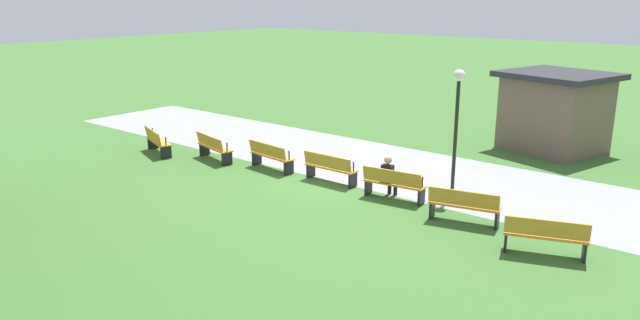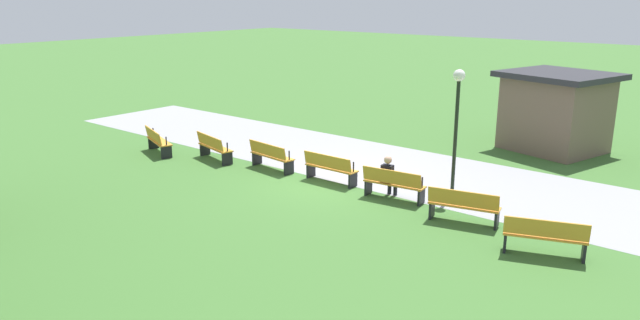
# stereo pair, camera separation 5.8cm
# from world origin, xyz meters

# --- Properties ---
(ground_plane) EXTENTS (120.00, 120.00, 0.00)m
(ground_plane) POSITION_xyz_m (0.00, 0.00, 0.00)
(ground_plane) COLOR #3D6B2D
(path_paving) EXTENTS (28.10, 4.90, 0.01)m
(path_paving) POSITION_xyz_m (0.00, 2.51, 0.00)
(path_paving) COLOR #939399
(path_paving) RESTS_ON ground
(bench_0) EXTENTS (1.77, 1.03, 0.89)m
(bench_0) POSITION_xyz_m (-6.78, -1.26, 0.47)
(bench_0) COLOR orange
(bench_0) RESTS_ON ground
(bench_1) EXTENTS (1.78, 0.86, 0.89)m
(bench_1) POSITION_xyz_m (-4.57, -0.60, 0.47)
(bench_1) COLOR orange
(bench_1) RESTS_ON ground
(bench_2) EXTENTS (1.76, 0.67, 0.89)m
(bench_2) POSITION_xyz_m (-2.30, -0.20, 0.47)
(bench_2) COLOR orange
(bench_2) RESTS_ON ground
(bench_3) EXTENTS (1.71, 0.47, 0.89)m
(bench_3) POSITION_xyz_m (0.00, -0.07, 0.47)
(bench_3) COLOR orange
(bench_3) RESTS_ON ground
(bench_4) EXTENTS (1.76, 0.67, 0.89)m
(bench_4) POSITION_xyz_m (2.30, -0.20, 0.47)
(bench_4) COLOR orange
(bench_4) RESTS_ON ground
(bench_5) EXTENTS (1.78, 0.86, 0.89)m
(bench_5) POSITION_xyz_m (4.57, -0.60, 0.47)
(bench_5) COLOR orange
(bench_5) RESTS_ON ground
(bench_6) EXTENTS (1.77, 1.03, 0.89)m
(bench_6) POSITION_xyz_m (6.78, -1.26, 0.47)
(bench_6) COLOR orange
(bench_6) RESTS_ON ground
(person_seated) EXTENTS (0.37, 0.55, 1.20)m
(person_seated) POSITION_xyz_m (2.07, -0.09, 0.64)
(person_seated) COLOR black
(person_seated) RESTS_ON ground
(lamp_post) EXTENTS (0.32, 0.32, 3.53)m
(lamp_post) POSITION_xyz_m (3.43, 1.06, 2.50)
(lamp_post) COLOR black
(lamp_post) RESTS_ON ground
(kiosk) EXTENTS (4.17, 3.98, 2.80)m
(kiosk) POSITION_xyz_m (3.80, 8.06, 1.43)
(kiosk) COLOR brown
(kiosk) RESTS_ON ground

